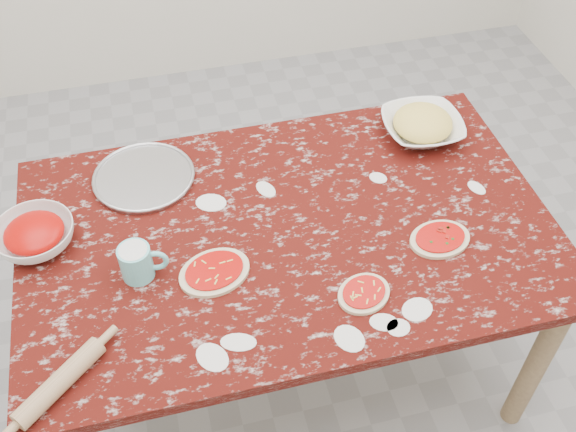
# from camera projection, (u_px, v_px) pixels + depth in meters

# --- Properties ---
(ground) EXTENTS (4.00, 4.00, 0.00)m
(ground) POSITION_uv_depth(u_px,v_px,m) (288.00, 359.00, 2.55)
(ground) COLOR gray
(worktable) EXTENTS (1.60, 1.00, 0.75)m
(worktable) POSITION_uv_depth(u_px,v_px,m) (288.00, 245.00, 2.06)
(worktable) COLOR #3E0B08
(worktable) RESTS_ON ground
(pizza_tray) EXTENTS (0.33, 0.33, 0.01)m
(pizza_tray) POSITION_uv_depth(u_px,v_px,m) (144.00, 178.00, 2.14)
(pizza_tray) COLOR #B2B2B7
(pizza_tray) RESTS_ON worktable
(sauce_bowl) EXTENTS (0.26, 0.26, 0.07)m
(sauce_bowl) POSITION_uv_depth(u_px,v_px,m) (35.00, 236.00, 1.93)
(sauce_bowl) COLOR white
(sauce_bowl) RESTS_ON worktable
(cheese_bowl) EXTENTS (0.28, 0.28, 0.07)m
(cheese_bowl) POSITION_uv_depth(u_px,v_px,m) (422.00, 127.00, 2.28)
(cheese_bowl) COLOR white
(cheese_bowl) RESTS_ON worktable
(flour_mug) EXTENTS (0.14, 0.09, 0.11)m
(flour_mug) POSITION_uv_depth(u_px,v_px,m) (138.00, 262.00, 1.84)
(flour_mug) COLOR #6BD2D8
(flour_mug) RESTS_ON worktable
(pizza_left) EXTENTS (0.25, 0.21, 0.02)m
(pizza_left) POSITION_uv_depth(u_px,v_px,m) (214.00, 272.00, 1.87)
(pizza_left) COLOR beige
(pizza_left) RESTS_ON worktable
(pizza_mid) EXTENTS (0.19, 0.18, 0.02)m
(pizza_mid) POSITION_uv_depth(u_px,v_px,m) (364.00, 293.00, 1.82)
(pizza_mid) COLOR beige
(pizza_mid) RESTS_ON worktable
(pizza_right) EXTENTS (0.20, 0.17, 0.02)m
(pizza_right) POSITION_uv_depth(u_px,v_px,m) (440.00, 239.00, 1.96)
(pizza_right) COLOR beige
(pizza_right) RESTS_ON worktable
(rolling_pin) EXTENTS (0.23, 0.21, 0.05)m
(rolling_pin) POSITION_uv_depth(u_px,v_px,m) (60.00, 382.00, 1.62)
(rolling_pin) COLOR tan
(rolling_pin) RESTS_ON worktable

